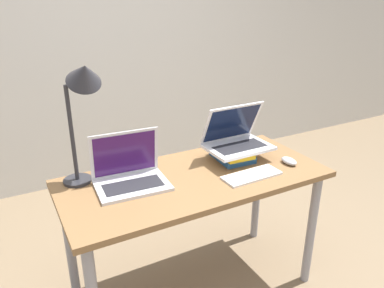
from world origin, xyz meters
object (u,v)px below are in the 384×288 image
Objects in this scene: mouse at (289,161)px; wireless_keyboard at (252,175)px; laptop_left at (130,175)px; desk_lamp at (83,89)px; laptop_on_books at (236,139)px; book_stack at (232,153)px.

wireless_keyboard is at bearing -174.00° from mouse.
laptop_left is 0.87m from mouse.
mouse is 0.17× the size of desk_lamp.
laptop_left is at bearing -179.15° from laptop_on_books.
book_stack is at bearing 0.88° from laptop_left.
laptop_on_books is (0.02, 0.00, 0.08)m from book_stack.
book_stack is 0.81× the size of wireless_keyboard.
mouse is (0.24, -0.20, -0.02)m from book_stack.
book_stack reaches higher than mouse.
desk_lamp reaches higher than mouse.
book_stack is 0.23m from wireless_keyboard.
laptop_left is 0.63m from laptop_on_books.
laptop_left is 0.57× the size of desk_lamp.
desk_lamp reaches higher than book_stack.
book_stack is 2.46× the size of mouse.
laptop_on_books is 0.57× the size of desk_lamp.
laptop_on_books is 1.13× the size of wireless_keyboard.
desk_lamp reaches higher than wireless_keyboard.
wireless_keyboard is 0.28m from mouse.
desk_lamp reaches higher than laptop_left.
mouse is (0.27, 0.03, 0.01)m from wireless_keyboard.
wireless_keyboard is at bearing -97.83° from book_stack.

